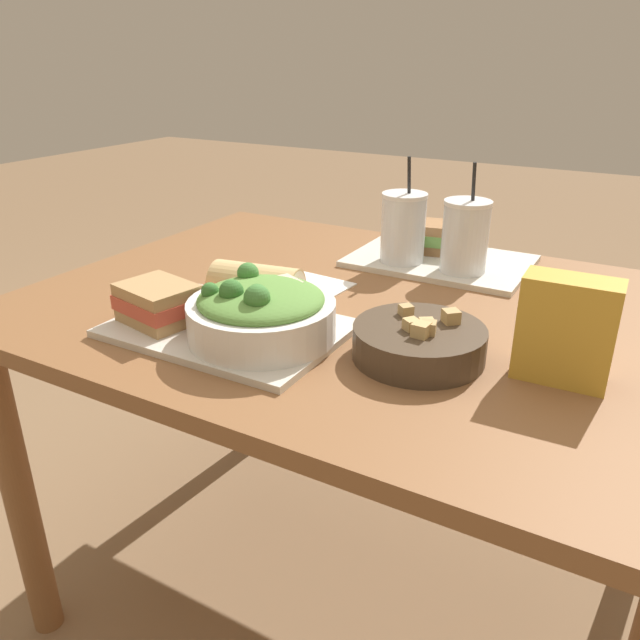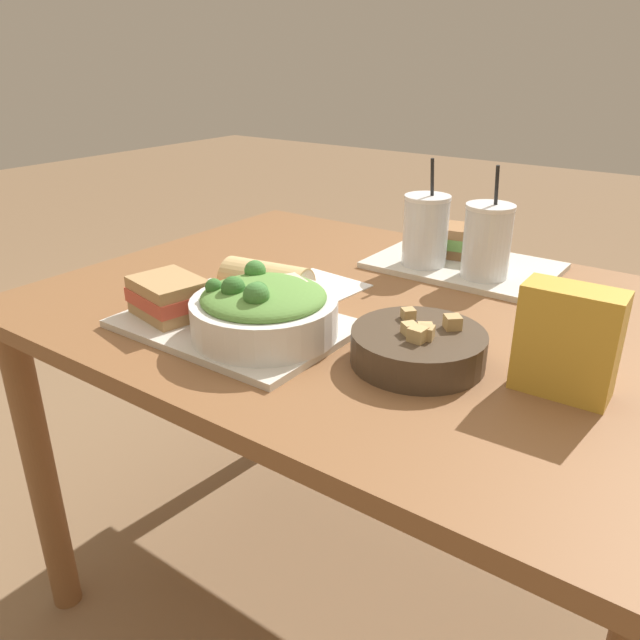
{
  "view_description": "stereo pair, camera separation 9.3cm",
  "coord_description": "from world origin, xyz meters",
  "px_view_note": "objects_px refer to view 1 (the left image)",
  "views": [
    {
      "loc": [
        0.46,
        -0.96,
        1.15
      ],
      "look_at": [
        0.04,
        -0.21,
        0.78
      ],
      "focal_mm": 35.0,
      "sensor_mm": 36.0,
      "label": 1
    },
    {
      "loc": [
        0.54,
        -0.91,
        1.15
      ],
      "look_at": [
        0.04,
        -0.21,
        0.78
      ],
      "focal_mm": 35.0,
      "sensor_mm": 36.0,
      "label": 2
    }
  ],
  "objects_px": {
    "salad_bowl": "(261,312)",
    "drink_cup_red": "(465,239)",
    "sandwich_near": "(158,303)",
    "baguette_near": "(257,287)",
    "drink_cup_dark": "(403,230)",
    "napkin_folded": "(308,284)",
    "soup_bowl": "(419,341)",
    "sandwich_far": "(438,237)",
    "chip_bag": "(566,330)"
  },
  "relations": [
    {
      "from": "drink_cup_red",
      "to": "drink_cup_dark",
      "type": "bearing_deg",
      "value": -180.0
    },
    {
      "from": "salad_bowl",
      "to": "sandwich_near",
      "type": "distance_m",
      "value": 0.19
    },
    {
      "from": "napkin_folded",
      "to": "sandwich_far",
      "type": "bearing_deg",
      "value": 62.61
    },
    {
      "from": "salad_bowl",
      "to": "sandwich_far",
      "type": "xyz_separation_m",
      "value": [
        0.08,
        0.57,
        -0.01
      ]
    },
    {
      "from": "salad_bowl",
      "to": "drink_cup_dark",
      "type": "bearing_deg",
      "value": 85.0
    },
    {
      "from": "sandwich_far",
      "to": "napkin_folded",
      "type": "xyz_separation_m",
      "value": [
        -0.16,
        -0.3,
        -0.04
      ]
    },
    {
      "from": "soup_bowl",
      "to": "chip_bag",
      "type": "relative_size",
      "value": 1.32
    },
    {
      "from": "soup_bowl",
      "to": "napkin_folded",
      "type": "height_order",
      "value": "soup_bowl"
    },
    {
      "from": "soup_bowl",
      "to": "chip_bag",
      "type": "height_order",
      "value": "chip_bag"
    },
    {
      "from": "soup_bowl",
      "to": "drink_cup_red",
      "type": "distance_m",
      "value": 0.4
    },
    {
      "from": "sandwich_near",
      "to": "napkin_folded",
      "type": "bearing_deg",
      "value": 81.51
    },
    {
      "from": "soup_bowl",
      "to": "sandwich_far",
      "type": "xyz_separation_m",
      "value": [
        -0.15,
        0.49,
        0.02
      ]
    },
    {
      "from": "sandwich_near",
      "to": "baguette_near",
      "type": "xyz_separation_m",
      "value": [
        0.11,
        0.13,
        0.01
      ]
    },
    {
      "from": "drink_cup_red",
      "to": "napkin_folded",
      "type": "height_order",
      "value": "drink_cup_red"
    },
    {
      "from": "salad_bowl",
      "to": "baguette_near",
      "type": "xyz_separation_m",
      "value": [
        -0.07,
        0.09,
        -0.0
      ]
    },
    {
      "from": "sandwich_far",
      "to": "napkin_folded",
      "type": "distance_m",
      "value": 0.34
    },
    {
      "from": "sandwich_near",
      "to": "baguette_near",
      "type": "bearing_deg",
      "value": 60.86
    },
    {
      "from": "sandwich_far",
      "to": "drink_cup_dark",
      "type": "xyz_separation_m",
      "value": [
        -0.04,
        -0.1,
        0.04
      ]
    },
    {
      "from": "sandwich_near",
      "to": "chip_bag",
      "type": "height_order",
      "value": "chip_bag"
    },
    {
      "from": "salad_bowl",
      "to": "drink_cup_dark",
      "type": "distance_m",
      "value": 0.47
    },
    {
      "from": "baguette_near",
      "to": "salad_bowl",
      "type": "bearing_deg",
      "value": -151.4
    },
    {
      "from": "chip_bag",
      "to": "baguette_near",
      "type": "bearing_deg",
      "value": -179.67
    },
    {
      "from": "drink_cup_dark",
      "to": "drink_cup_red",
      "type": "distance_m",
      "value": 0.13
    },
    {
      "from": "drink_cup_dark",
      "to": "soup_bowl",
      "type": "bearing_deg",
      "value": -63.84
    },
    {
      "from": "baguette_near",
      "to": "drink_cup_red",
      "type": "bearing_deg",
      "value": -42.71
    },
    {
      "from": "soup_bowl",
      "to": "napkin_folded",
      "type": "relative_size",
      "value": 1.19
    },
    {
      "from": "salad_bowl",
      "to": "drink_cup_red",
      "type": "height_order",
      "value": "drink_cup_red"
    },
    {
      "from": "sandwich_near",
      "to": "soup_bowl",
      "type": "bearing_deg",
      "value": 26.2
    },
    {
      "from": "baguette_near",
      "to": "napkin_folded",
      "type": "xyz_separation_m",
      "value": [
        -0.0,
        0.17,
        -0.05
      ]
    },
    {
      "from": "drink_cup_red",
      "to": "soup_bowl",
      "type": "bearing_deg",
      "value": -81.49
    },
    {
      "from": "sandwich_near",
      "to": "drink_cup_dark",
      "type": "distance_m",
      "value": 0.54
    },
    {
      "from": "sandwich_near",
      "to": "baguette_near",
      "type": "height_order",
      "value": "baguette_near"
    },
    {
      "from": "napkin_folded",
      "to": "soup_bowl",
      "type": "bearing_deg",
      "value": -31.93
    },
    {
      "from": "soup_bowl",
      "to": "drink_cup_dark",
      "type": "xyz_separation_m",
      "value": [
        -0.19,
        0.39,
        0.05
      ]
    },
    {
      "from": "sandwich_near",
      "to": "baguette_near",
      "type": "relative_size",
      "value": 0.86
    },
    {
      "from": "soup_bowl",
      "to": "drink_cup_dark",
      "type": "bearing_deg",
      "value": 116.16
    },
    {
      "from": "chip_bag",
      "to": "soup_bowl",
      "type": "bearing_deg",
      "value": -170.78
    },
    {
      "from": "drink_cup_dark",
      "to": "chip_bag",
      "type": "bearing_deg",
      "value": -42.24
    },
    {
      "from": "napkin_folded",
      "to": "drink_cup_dark",
      "type": "bearing_deg",
      "value": 60.11
    },
    {
      "from": "chip_bag",
      "to": "napkin_folded",
      "type": "height_order",
      "value": "chip_bag"
    },
    {
      "from": "drink_cup_red",
      "to": "salad_bowl",
      "type": "bearing_deg",
      "value": -110.48
    },
    {
      "from": "sandwich_far",
      "to": "salad_bowl",
      "type": "bearing_deg",
      "value": -108.32
    },
    {
      "from": "baguette_near",
      "to": "sandwich_far",
      "type": "bearing_deg",
      "value": -27.23
    },
    {
      "from": "baguette_near",
      "to": "drink_cup_red",
      "type": "height_order",
      "value": "drink_cup_red"
    },
    {
      "from": "salad_bowl",
      "to": "napkin_folded",
      "type": "xyz_separation_m",
      "value": [
        -0.07,
        0.26,
        -0.05
      ]
    },
    {
      "from": "drink_cup_dark",
      "to": "napkin_folded",
      "type": "distance_m",
      "value": 0.24
    },
    {
      "from": "chip_bag",
      "to": "drink_cup_dark",
      "type": "bearing_deg",
      "value": 136.01
    },
    {
      "from": "salad_bowl",
      "to": "sandwich_near",
      "type": "relative_size",
      "value": 1.63
    },
    {
      "from": "sandwich_far",
      "to": "chip_bag",
      "type": "xyz_separation_m",
      "value": [
        0.34,
        -0.45,
        0.03
      ]
    },
    {
      "from": "chip_bag",
      "to": "drink_cup_red",
      "type": "bearing_deg",
      "value": 124.12
    }
  ]
}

